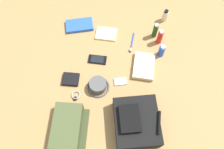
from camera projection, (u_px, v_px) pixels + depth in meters
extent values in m
cube|color=#9E7845|center=(112.00, 78.00, 1.62)|extent=(2.64, 2.02, 0.02)
cube|color=black|center=(136.00, 122.00, 1.42)|extent=(0.35, 0.32, 0.11)
cube|color=black|center=(130.00, 119.00, 1.36)|extent=(0.19, 0.15, 0.03)
cylinder|color=black|center=(159.00, 122.00, 1.35)|extent=(0.14, 0.02, 0.02)
cube|color=#47512D|center=(67.00, 127.00, 1.42)|extent=(0.29, 0.18, 0.09)
cube|color=#394124|center=(83.00, 130.00, 1.45)|extent=(0.27, 0.07, 0.01)
cylinder|color=#525252|center=(98.00, 85.00, 1.54)|extent=(0.11, 0.11, 0.06)
torus|color=#525252|center=(98.00, 87.00, 1.57)|extent=(0.15, 0.15, 0.01)
cylinder|color=beige|center=(165.00, 16.00, 1.77)|extent=(0.04, 0.04, 0.09)
cylinder|color=black|center=(166.00, 11.00, 1.72)|extent=(0.03, 0.03, 0.01)
cylinder|color=#19471E|center=(155.00, 31.00, 1.69)|extent=(0.04, 0.04, 0.12)
cylinder|color=silver|center=(157.00, 25.00, 1.63)|extent=(0.03, 0.03, 0.01)
cylinder|color=red|center=(160.00, 37.00, 1.67)|extent=(0.04, 0.04, 0.12)
cylinder|color=silver|center=(162.00, 32.00, 1.61)|extent=(0.03, 0.03, 0.01)
cylinder|color=blue|center=(161.00, 51.00, 1.64)|extent=(0.04, 0.04, 0.10)
cylinder|color=silver|center=(163.00, 47.00, 1.59)|extent=(0.03, 0.03, 0.01)
cube|color=blue|center=(79.00, 25.00, 1.77)|extent=(0.16, 0.23, 0.03)
cube|color=white|center=(80.00, 26.00, 1.77)|extent=(0.16, 0.22, 0.02)
cube|color=black|center=(97.00, 60.00, 1.66)|extent=(0.07, 0.13, 0.01)
cube|color=black|center=(97.00, 59.00, 1.65)|extent=(0.05, 0.09, 0.00)
cube|color=#B7B7BC|center=(120.00, 82.00, 1.59)|extent=(0.07, 0.09, 0.01)
cylinder|color=silver|center=(118.00, 81.00, 1.58)|extent=(0.03, 0.03, 0.00)
torus|color=#99999E|center=(76.00, 95.00, 1.55)|extent=(0.06, 0.06, 0.01)
cylinder|color=black|center=(75.00, 99.00, 1.54)|extent=(0.03, 0.03, 0.01)
cylinder|color=blue|center=(132.00, 42.00, 1.72)|extent=(0.17, 0.02, 0.01)
cube|color=white|center=(131.00, 50.00, 1.68)|extent=(0.02, 0.01, 0.01)
cube|color=black|center=(71.00, 79.00, 1.59)|extent=(0.09, 0.11, 0.02)
cube|color=beige|center=(106.00, 34.00, 1.75)|extent=(0.11, 0.15, 0.02)
cube|color=beige|center=(144.00, 66.00, 1.62)|extent=(0.20, 0.14, 0.04)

